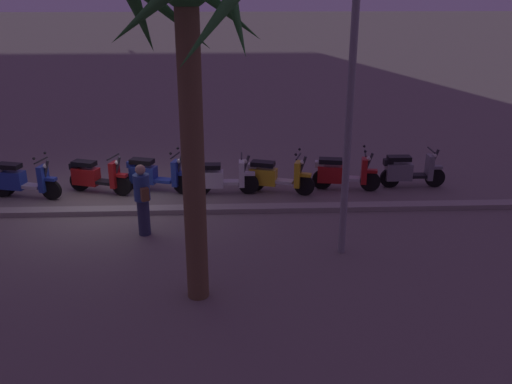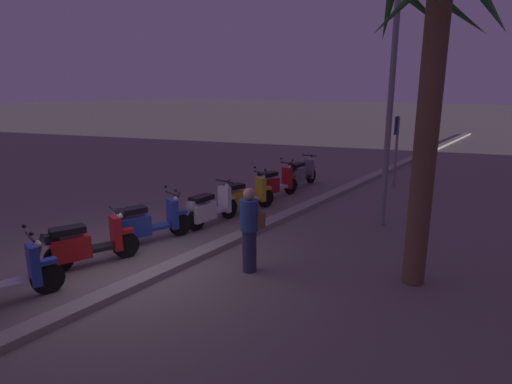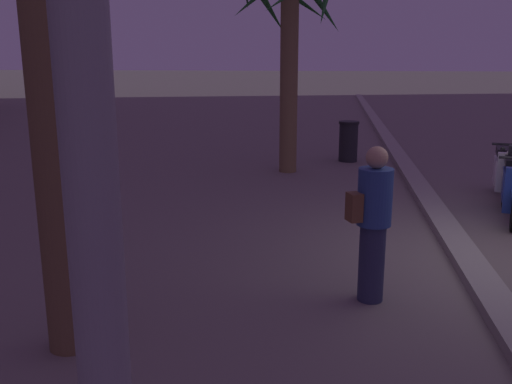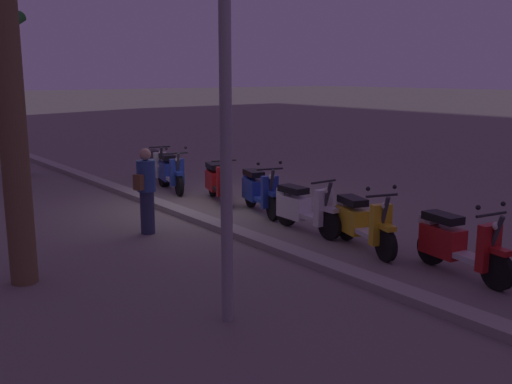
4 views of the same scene
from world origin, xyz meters
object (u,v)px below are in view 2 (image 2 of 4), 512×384
Objects in this scene: scooter_grey_mid_front at (301,174)px; pedestrian_window_shopping at (250,228)px; crossing_sign at (396,143)px; scooter_red_far_back at (274,184)px; palm_tree_near_sign at (435,33)px; scooter_blue_last_in_row at (146,223)px; street_lamp at (396,26)px; scooter_yellow_second_in_line at (243,196)px; scooter_white_mid_centre at (210,208)px; scooter_red_mid_rear at (85,244)px.

pedestrian_window_shopping is at bearing 22.42° from scooter_grey_mid_front.
scooter_red_far_back is at bearing -34.10° from crossing_sign.
palm_tree_near_sign is at bearing 45.06° from scooter_grey_mid_front.
street_lamp reaches higher than scooter_blue_last_in_row.
street_lamp reaches higher than scooter_yellow_second_in_line.
palm_tree_near_sign is at bearing 117.01° from pedestrian_window_shopping.
scooter_red_far_back is 4.53m from crossing_sign.
scooter_yellow_second_in_line is 0.99× the size of scooter_blue_last_in_row.
scooter_red_far_back is 5.42m from pedestrian_window_shopping.
crossing_sign is (-6.81, 2.29, 1.06)m from scooter_white_mid_centre.
crossing_sign reaches higher than scooter_red_mid_rear.
scooter_grey_mid_front is 0.72× the size of crossing_sign.
scooter_grey_mid_front is at bearing -157.58° from pedestrian_window_shopping.
scooter_blue_last_in_row is 6.55m from palm_tree_near_sign.
crossing_sign is at bearing 165.89° from scooter_red_mid_rear.
street_lamp is at bearing -151.23° from palm_tree_near_sign.
scooter_red_far_back is 0.32× the size of palm_tree_near_sign.
crossing_sign is at bearing -179.22° from pedestrian_window_shopping.
scooter_white_mid_centre is (3.16, 0.18, -0.01)m from scooter_red_far_back.
scooter_red_far_back is at bearing 179.55° from scooter_red_mid_rear.
scooter_red_far_back is 0.73× the size of crossing_sign.
scooter_yellow_second_in_line is 1.02× the size of scooter_white_mid_centre.
crossing_sign is (-3.65, 2.47, 1.05)m from scooter_red_far_back.
scooter_yellow_second_in_line is at bearing 3.83° from scooter_grey_mid_front.
palm_tree_near_sign reaches higher than scooter_yellow_second_in_line.
scooter_white_mid_centre is 6.17m from palm_tree_near_sign.
pedestrian_window_shopping is at bearing 121.79° from scooter_red_mid_rear.
pedestrian_window_shopping is at bearing 39.52° from scooter_yellow_second_in_line.
scooter_red_far_back is at bearing -123.79° from palm_tree_near_sign.
pedestrian_window_shopping is at bearing 92.94° from scooter_blue_last_in_row.
scooter_red_mid_rear is 1.08× the size of pedestrian_window_shopping.
scooter_blue_last_in_row is at bearing -74.63° from palm_tree_near_sign.
scooter_red_far_back is 1.76m from scooter_yellow_second_in_line.
pedestrian_window_shopping is (-0.14, 2.69, 0.38)m from scooter_blue_last_in_row.
scooter_grey_mid_front is at bearing -134.94° from palm_tree_near_sign.
street_lamp reaches higher than palm_tree_near_sign.
scooter_blue_last_in_row is 0.23× the size of street_lamp.
scooter_yellow_second_in_line is 0.23× the size of street_lamp.
scooter_red_far_back is 4.88m from scooter_blue_last_in_row.
crossing_sign is 5.44m from street_lamp.
palm_tree_near_sign is 4.35m from pedestrian_window_shopping.
scooter_red_mid_rear is (4.62, -0.17, 0.00)m from scooter_yellow_second_in_line.
palm_tree_near_sign is (3.44, 5.14, 3.65)m from scooter_red_far_back.
street_lamp is (-5.73, 3.66, 4.18)m from scooter_red_mid_rear.
scooter_white_mid_centre and scooter_red_mid_rear have the same top height.
crossing_sign is at bearing 145.90° from scooter_red_far_back.
scooter_blue_last_in_row is 1.50m from scooter_red_mid_rear.
scooter_grey_mid_front is 0.31× the size of palm_tree_near_sign.
scooter_red_mid_rear is at bearing -60.51° from palm_tree_near_sign.
scooter_red_mid_rear is (1.50, 0.05, -0.01)m from scooter_blue_last_in_row.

